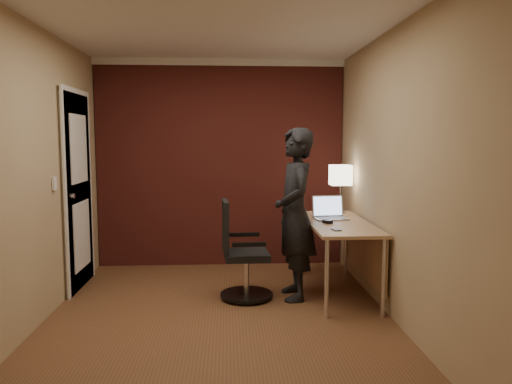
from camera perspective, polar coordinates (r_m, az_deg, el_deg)
room at (r=5.69m, az=-6.87°, el=4.20°), size 4.00×4.00×4.00m
desk at (r=5.08m, az=10.16°, el=-4.78°), size 0.60×1.50×0.73m
desk_lamp at (r=5.57m, az=9.63°, el=1.85°), size 0.22×0.22×0.54m
laptop at (r=5.22m, az=8.38°, el=-2.31°), size 0.36×0.29×0.23m
mouse at (r=4.93m, az=8.18°, el=-3.37°), size 0.09×0.12×0.03m
phone at (r=4.57m, az=9.15°, el=-4.27°), size 0.08×0.12×0.01m
office_chair at (r=4.87m, az=-1.81°, el=-7.38°), size 0.51×0.54×0.94m
person at (r=4.83m, az=4.47°, el=-2.52°), size 0.43×0.63×1.66m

